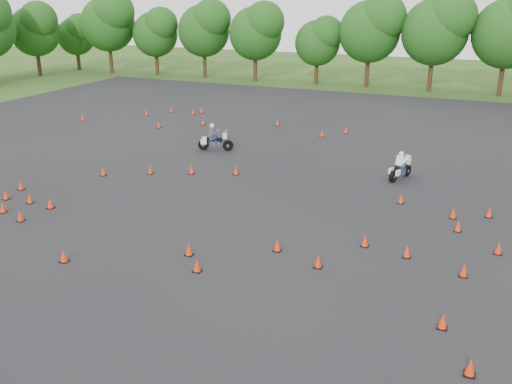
# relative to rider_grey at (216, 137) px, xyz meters

# --- Properties ---
(ground) EXTENTS (140.00, 140.00, 0.00)m
(ground) POSITION_rel_rider_grey_xyz_m (6.58, -13.19, -0.85)
(ground) COLOR #2D5119
(ground) RESTS_ON ground
(asphalt_pad) EXTENTS (62.00, 62.00, 0.00)m
(asphalt_pad) POSITION_rel_rider_grey_xyz_m (6.58, -7.19, -0.84)
(asphalt_pad) COLOR black
(asphalt_pad) RESTS_ON ground
(treeline) EXTENTS (87.19, 32.55, 10.90)m
(treeline) POSITION_rel_rider_grey_xyz_m (11.43, 21.48, 3.88)
(treeline) COLOR #1D4A15
(treeline) RESTS_ON ground
(traffic_cones) EXTENTS (36.54, 32.92, 0.45)m
(traffic_cones) POSITION_rel_rider_grey_xyz_m (6.15, -7.33, -0.62)
(traffic_cones) COLOR red
(traffic_cones) RESTS_ON asphalt_pad
(rider_grey) EXTENTS (2.28, 1.25, 1.68)m
(rider_grey) POSITION_rel_rider_grey_xyz_m (0.00, 0.00, 0.00)
(rider_grey) COLOR #414449
(rider_grey) RESTS_ON ground
(rider_white) EXTENTS (1.27, 2.07, 1.53)m
(rider_white) POSITION_rel_rider_grey_xyz_m (11.36, -1.32, -0.07)
(rider_white) COLOR white
(rider_white) RESTS_ON ground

